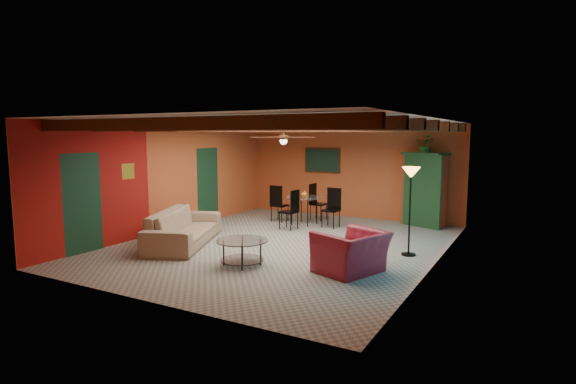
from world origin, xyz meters
The scene contains 11 objects.
room centered at (0.00, 0.11, 2.36)m, with size 6.52×8.01×2.71m.
sofa centered at (-1.94, -1.05, 0.38)m, with size 2.62×1.02×0.76m, color #92795E.
armchair centered at (2.06, -1.24, 0.37)m, with size 1.13×0.99×0.74m, color maroon.
coffee_table centered at (0.13, -1.79, 0.25)m, with size 0.96×0.96×0.49m, color white, non-canonical shape.
dining_table centered at (-0.65, 2.29, 0.52)m, with size 1.99×1.99×1.04m, color silver, non-canonical shape.
armoire centered at (2.20, 3.70, 0.94)m, with size 1.08×0.53×1.89m, color brown.
floor_lamp centered at (2.65, 0.43, 0.90)m, with size 0.36×0.36×1.79m, color black, non-canonical shape.
ceiling_fan centered at (0.00, 0.00, 2.36)m, with size 1.50×1.50×0.44m, color #472614, non-canonical shape.
painting centered at (-0.90, 3.96, 1.65)m, with size 1.05×0.03×0.65m, color black.
potted_plant centered at (2.20, 3.70, 2.15)m, with size 0.47×0.41×0.52m, color #26661E.
vase centered at (-0.65, 2.29, 1.13)m, with size 0.17×0.17×0.18m, color orange.
Camera 1 is at (4.88, -8.64, 2.41)m, focal length 28.63 mm.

